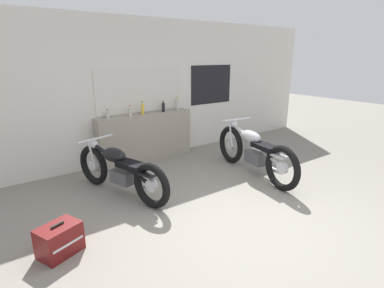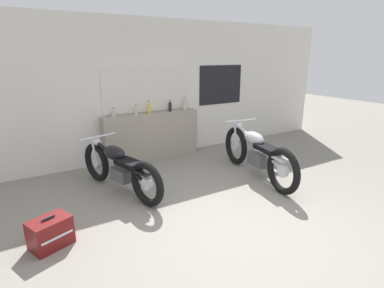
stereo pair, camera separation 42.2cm
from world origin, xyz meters
name	(u,v)px [view 1 (the left image)]	position (x,y,z in m)	size (l,w,h in m)	color
ground_plane	(245,228)	(0.00, 0.00, 0.00)	(24.00, 24.00, 0.00)	gray
wall_back	(131,92)	(0.02, 3.21, 1.40)	(10.00, 0.07, 2.80)	silver
sill_counter	(146,137)	(0.21, 3.03, 0.48)	(2.00, 0.28, 0.96)	gray
bottle_leftmost	(108,114)	(-0.55, 3.05, 1.04)	(0.07, 0.07, 0.17)	#B7B2A8
bottle_left_center	(130,112)	(-0.13, 2.98, 1.05)	(0.07, 0.07, 0.21)	#B7B2A8
bottle_center	(143,109)	(0.16, 3.03, 1.08)	(0.06, 0.06, 0.27)	gold
bottle_right_center	(163,107)	(0.64, 3.04, 1.06)	(0.07, 0.07, 0.24)	black
bottle_rightmost	(177,104)	(0.99, 3.04, 1.09)	(0.08, 0.08, 0.29)	#B7B2A8
motorcycle_silver	(254,152)	(1.39, 1.18, 0.43)	(0.64, 2.18, 0.93)	black
motorcycle_black	(120,171)	(-0.88, 1.80, 0.40)	(0.82, 1.95, 0.83)	black
hard_case_darkred	(59,240)	(-2.00, 0.82, 0.17)	(0.51, 0.44, 0.36)	maroon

